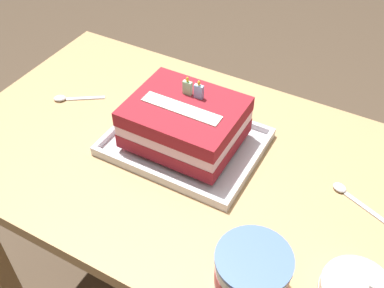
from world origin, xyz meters
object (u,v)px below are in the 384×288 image
(foil_tray, at_px, (185,143))
(serving_spoon_by_bowls, at_px, (348,194))
(serving_spoon_near_tray, at_px, (66,98))
(birthday_cake, at_px, (185,122))
(ice_cream_tub, at_px, (252,275))

(foil_tray, bearing_deg, serving_spoon_by_bowls, 4.91)
(foil_tray, distance_m, serving_spoon_near_tray, 0.38)
(serving_spoon_near_tray, xyz_separation_m, serving_spoon_by_bowls, (0.77, 0.03, -0.00))
(birthday_cake, bearing_deg, serving_spoon_by_bowls, 4.91)
(birthday_cake, distance_m, serving_spoon_by_bowls, 0.40)
(serving_spoon_by_bowls, bearing_deg, serving_spoon_near_tray, -177.43)
(birthday_cake, relative_size, ice_cream_tub, 1.89)
(birthday_cake, bearing_deg, ice_cream_tub, -43.64)
(ice_cream_tub, bearing_deg, foil_tray, 136.36)
(foil_tray, xyz_separation_m, serving_spoon_by_bowls, (0.40, 0.03, -0.00))
(ice_cream_tub, bearing_deg, birthday_cake, 136.36)
(foil_tray, relative_size, birthday_cake, 1.41)
(foil_tray, bearing_deg, serving_spoon_near_tray, -179.90)
(foil_tray, bearing_deg, ice_cream_tub, -43.64)
(serving_spoon_near_tray, bearing_deg, foil_tray, 0.10)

